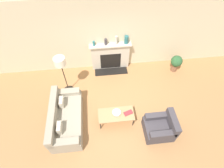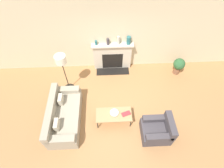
# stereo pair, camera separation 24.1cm
# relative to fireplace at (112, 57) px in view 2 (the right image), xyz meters

# --- Properties ---
(ground_plane) EXTENTS (18.00, 18.00, 0.00)m
(ground_plane) POSITION_rel_fireplace_xyz_m (-0.00, -2.31, -0.58)
(ground_plane) COLOR #A87547
(wall_back) EXTENTS (18.00, 0.06, 2.90)m
(wall_back) POSITION_rel_fireplace_xyz_m (-0.00, 0.14, 0.87)
(wall_back) COLOR beige
(wall_back) RESTS_ON ground_plane
(fireplace) EXTENTS (1.60, 0.59, 1.18)m
(fireplace) POSITION_rel_fireplace_xyz_m (0.00, 0.00, 0.00)
(fireplace) COLOR beige
(fireplace) RESTS_ON ground_plane
(couch) EXTENTS (0.93, 1.96, 0.80)m
(couch) POSITION_rel_fireplace_xyz_m (-1.70, -2.41, -0.27)
(couch) COLOR #9E937F
(couch) RESTS_ON ground_plane
(armchair_near) EXTENTS (0.88, 0.78, 0.80)m
(armchair_near) POSITION_rel_fireplace_xyz_m (1.23, -3.04, -0.28)
(armchair_near) COLOR #423D42
(armchair_near) RESTS_ON ground_plane
(coffee_table) EXTENTS (1.13, 0.53, 0.43)m
(coffee_table) POSITION_rel_fireplace_xyz_m (-0.08, -2.50, -0.18)
(coffee_table) COLOR tan
(coffee_table) RESTS_ON ground_plane
(bowl) EXTENTS (0.27, 0.27, 0.06)m
(bowl) POSITION_rel_fireplace_xyz_m (-0.06, -2.46, -0.12)
(bowl) COLOR silver
(bowl) RESTS_ON coffee_table
(book) EXTENTS (0.31, 0.23, 0.02)m
(book) POSITION_rel_fireplace_xyz_m (0.30, -2.50, -0.14)
(book) COLOR #9E2D33
(book) RESTS_ON coffee_table
(floor_lamp) EXTENTS (0.40, 0.40, 1.64)m
(floor_lamp) POSITION_rel_fireplace_xyz_m (-1.70, -1.06, 0.74)
(floor_lamp) COLOR black
(floor_lamp) RESTS_ON ground_plane
(mantel_vase_left) EXTENTS (0.09, 0.09, 0.18)m
(mantel_vase_left) POSITION_rel_fireplace_xyz_m (-0.60, 0.01, 0.70)
(mantel_vase_left) COLOR #28666B
(mantel_vase_left) RESTS_ON fireplace
(mantel_vase_center_left) EXTENTS (0.10, 0.10, 0.25)m
(mantel_vase_center_left) POSITION_rel_fireplace_xyz_m (-0.17, 0.01, 0.73)
(mantel_vase_center_left) COLOR #3D383D
(mantel_vase_center_left) RESTS_ON fireplace
(mantel_vase_center_right) EXTENTS (0.10, 0.10, 0.33)m
(mantel_vase_center_right) POSITION_rel_fireplace_xyz_m (0.22, 0.01, 0.77)
(mantel_vase_center_right) COLOR beige
(mantel_vase_center_right) RESTS_ON fireplace
(mantel_vase_right) EXTENTS (0.15, 0.15, 0.30)m
(mantel_vase_right) POSITION_rel_fireplace_xyz_m (0.59, 0.01, 0.76)
(mantel_vase_right) COLOR #28666B
(mantel_vase_right) RESTS_ON fireplace
(potted_plant) EXTENTS (0.45, 0.45, 0.72)m
(potted_plant) POSITION_rel_fireplace_xyz_m (2.59, -0.46, -0.14)
(potted_plant) COLOR brown
(potted_plant) RESTS_ON ground_plane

